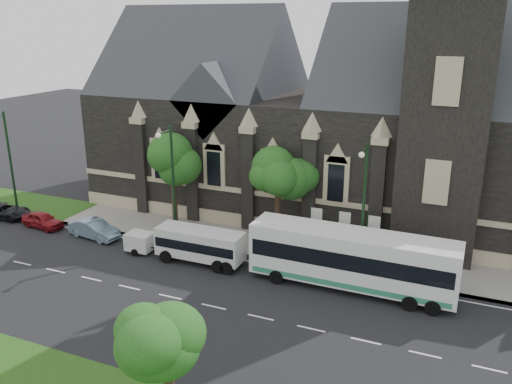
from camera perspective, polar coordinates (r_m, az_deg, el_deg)
The scene contains 18 objects.
ground at distance 33.38m, azimuth -9.23°, elevation -11.08°, with size 160.00×160.00×0.00m, color black.
sidewalk at distance 40.81m, azimuth -2.14°, elevation -5.14°, with size 80.00×5.00×0.15m, color gray.
museum at distance 45.27m, azimuth 8.75°, elevation 7.69°, with size 40.00×17.70×29.90m.
tree_park_east at distance 21.39m, azimuth -8.99°, elevation -14.62°, with size 3.40×3.40×6.28m.
tree_walk_right at distance 38.80m, azimuth 2.82°, elevation 2.61°, with size 4.08×4.08×7.80m.
tree_walk_left at distance 42.67m, azimuth -8.62°, elevation 3.72°, with size 3.91×3.91×7.64m.
street_lamp_near at distance 33.91m, azimuth 11.45°, elevation -1.27°, with size 0.36×1.88×9.00m.
street_lamp_mid at distance 38.96m, azimuth -9.08°, elevation 1.38°, with size 0.36×1.88×9.00m.
street_lamp_far at distance 49.18m, azimuth -25.15°, elevation 3.35°, with size 0.36×1.88×9.00m.
banner_flag_left at distance 37.42m, azimuth 6.25°, elevation -3.61°, with size 0.90×0.10×4.00m.
banner_flag_center at distance 36.95m, azimuth 9.22°, elevation -4.03°, with size 0.90×0.10×4.00m.
banner_flag_right at distance 36.57m, azimuth 12.26°, elevation -4.46°, with size 0.90×0.10×4.00m.
tour_coach at distance 33.61m, azimuth 10.27°, elevation -7.04°, with size 12.82×3.04×3.73m.
shuttle_bus at distance 36.92m, azimuth -6.00°, elevation -5.56°, with size 6.24×2.27×2.40m.
box_trailer at distance 39.41m, azimuth -12.38°, elevation -5.23°, with size 2.76×1.62×1.47m.
sedan at distance 42.95m, azimuth -17.00°, elevation -3.82°, with size 1.51×4.34×1.43m, color #728EA5.
car_far_red at distance 46.46m, azimuth -21.98°, elevation -2.81°, with size 1.52×3.78×1.29m, color maroon.
car_far_black at distance 50.01m, azimuth -25.43°, elevation -1.85°, with size 2.07×4.48×1.25m, color black.
Camera 1 is at (16.14, -24.42, 16.04)m, focal length 37.16 mm.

